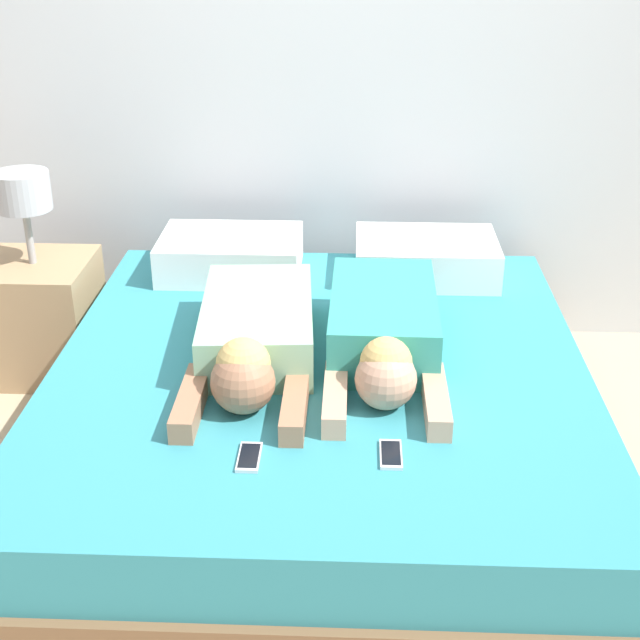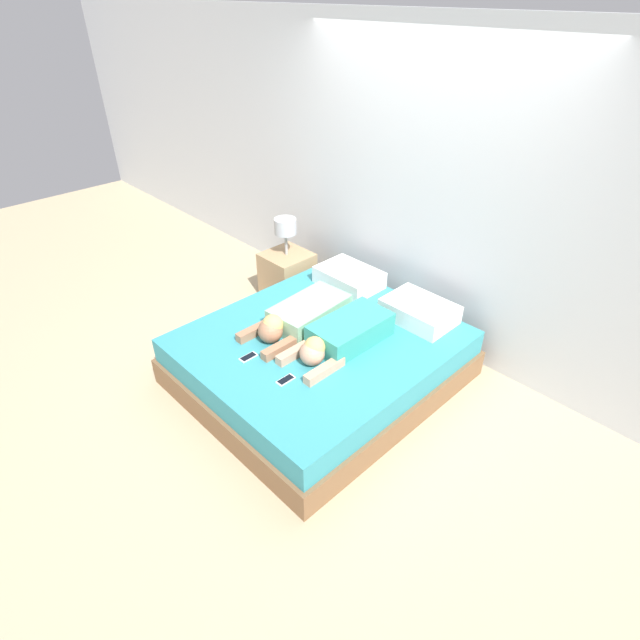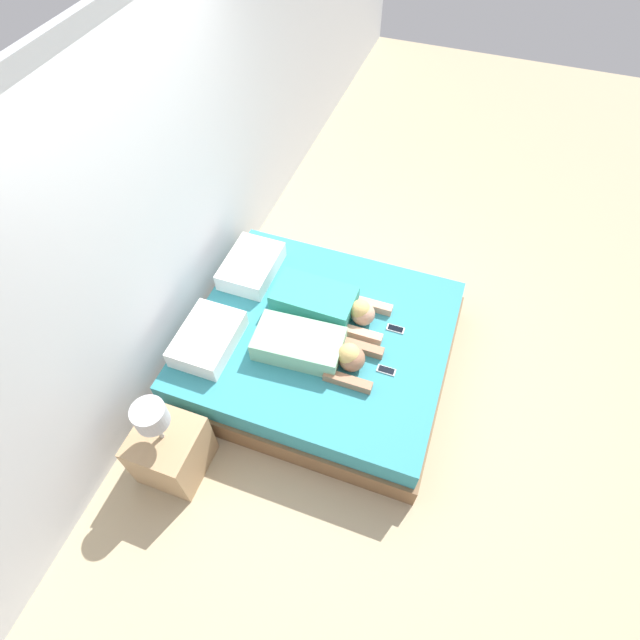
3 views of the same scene
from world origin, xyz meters
The scene contains 10 objects.
ground_plane centered at (0.00, 0.00, 0.00)m, with size 12.00×12.00×0.00m, color tan.
wall_back centered at (0.00, 1.16, 1.30)m, with size 12.00×0.06×2.60m.
bed centered at (0.00, 0.00, 0.21)m, with size 1.81×2.02×0.43m.
pillow_head_left centered at (-0.39, 0.75, 0.51)m, with size 0.56×0.40×0.16m.
pillow_head_right centered at (0.39, 0.75, 0.51)m, with size 0.56×0.40×0.16m.
person_left centered at (-0.21, -0.02, 0.52)m, with size 0.41×0.95×0.22m.
person_right centered at (0.21, 0.03, 0.52)m, with size 0.37×0.92×0.21m.
cell_phone_left centered at (-0.17, -0.58, 0.43)m, with size 0.06×0.14×0.01m.
cell_phone_right centered at (0.22, -0.55, 0.43)m, with size 0.06×0.14×0.01m.
nightstand centered at (-1.19, 0.68, 0.28)m, with size 0.44×0.44×0.86m.
Camera 2 is at (2.29, -2.22, 2.72)m, focal length 28.00 mm.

